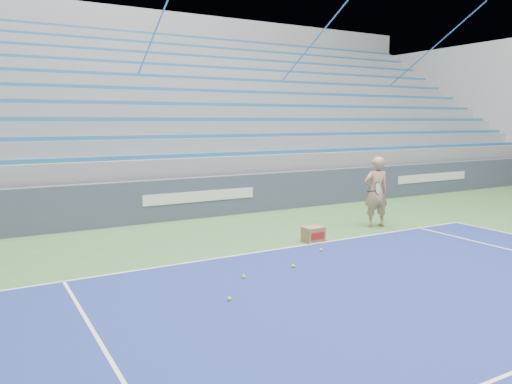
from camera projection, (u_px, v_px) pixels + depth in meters
sponsor_barrier at (199, 197)px, 13.54m from camera, size 30.00×0.32×1.10m
bleachers at (135, 128)px, 18.19m from camera, size 31.00×9.15×7.30m
tennis_player at (376, 192)px, 12.30m from camera, size 0.97×0.90×1.74m
ball_box at (313, 234)px, 10.86m from camera, size 0.45×0.35×0.33m
tennis_ball_0 at (230, 299)px, 7.29m from camera, size 0.07×0.07×0.07m
tennis_ball_1 at (244, 277)px, 8.32m from camera, size 0.07×0.07×0.07m
tennis_ball_2 at (321, 250)px, 10.04m from camera, size 0.07×0.07×0.07m
tennis_ball_3 at (293, 266)px, 8.92m from camera, size 0.07×0.07×0.07m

